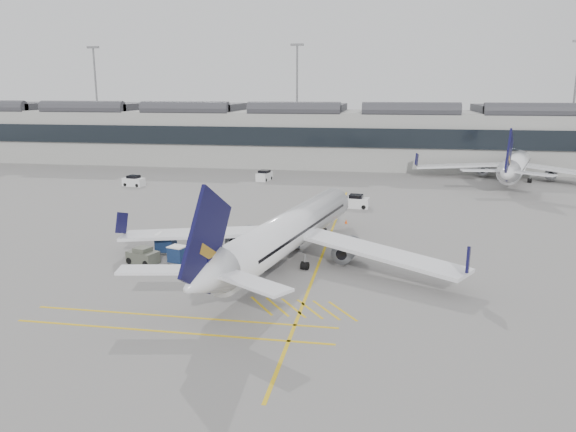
% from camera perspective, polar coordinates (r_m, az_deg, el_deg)
% --- Properties ---
extents(ground, '(220.00, 220.00, 0.00)m').
position_cam_1_polar(ground, '(50.17, -8.85, -5.52)').
color(ground, gray).
rests_on(ground, ground).
extents(terminal, '(200.00, 20.45, 12.40)m').
position_cam_1_polar(terminal, '(118.36, 2.25, 8.27)').
color(terminal, '#9E9E99').
rests_on(terminal, ground).
extents(light_masts, '(113.00, 0.60, 25.45)m').
position_cam_1_polar(light_masts, '(132.14, 2.38, 12.38)').
color(light_masts, slate).
rests_on(light_masts, ground).
extents(apron_markings, '(0.25, 60.00, 0.01)m').
position_cam_1_polar(apron_markings, '(57.49, 3.88, -2.99)').
color(apron_markings, gold).
rests_on(apron_markings, ground).
extents(airliner_main, '(32.39, 35.73, 9.61)m').
position_cam_1_polar(airliner_main, '(51.38, -0.02, -1.64)').
color(airliner_main, white).
rests_on(airliner_main, ground).
extents(airliner_far, '(32.75, 36.31, 9.95)m').
position_cam_1_polar(airliner_far, '(104.89, 22.24, 4.95)').
color(airliner_far, white).
rests_on(airliner_far, ground).
extents(belt_loader, '(4.76, 1.92, 1.91)m').
position_cam_1_polar(belt_loader, '(56.19, -3.00, -2.77)').
color(belt_loader, beige).
rests_on(belt_loader, ground).
extents(baggage_cart_a, '(2.19, 2.03, 1.85)m').
position_cam_1_polar(baggage_cart_a, '(56.04, 0.23, -2.34)').
color(baggage_cart_a, gray).
rests_on(baggage_cart_a, ground).
extents(baggage_cart_b, '(1.94, 1.62, 1.98)m').
position_cam_1_polar(baggage_cart_b, '(49.74, -3.13, -4.27)').
color(baggage_cart_b, gray).
rests_on(baggage_cart_b, ground).
extents(baggage_cart_c, '(1.94, 1.61, 2.00)m').
position_cam_1_polar(baggage_cart_c, '(55.57, -12.31, -2.69)').
color(baggage_cart_c, gray).
rests_on(baggage_cart_c, ground).
extents(baggage_cart_d, '(1.90, 1.71, 1.68)m').
position_cam_1_polar(baggage_cart_d, '(52.20, -11.16, -3.85)').
color(baggage_cart_d, gray).
rests_on(baggage_cart_d, ground).
extents(ramp_agent_a, '(0.66, 0.74, 1.70)m').
position_cam_1_polar(ramp_agent_a, '(56.63, -2.84, -2.34)').
color(ramp_agent_a, '#FF610D').
rests_on(ramp_agent_a, ground).
extents(ramp_agent_b, '(0.98, 0.93, 1.59)m').
position_cam_1_polar(ramp_agent_b, '(53.36, -1.62, -3.35)').
color(ramp_agent_b, '#ED5A0C').
rests_on(ramp_agent_b, ground).
extents(pushback_tug, '(3.10, 2.42, 1.53)m').
position_cam_1_polar(pushback_tug, '(53.12, -14.52, -3.98)').
color(pushback_tug, '#4B4E42').
rests_on(pushback_tug, ground).
extents(safety_cone_nose, '(0.36, 0.36, 0.50)m').
position_cam_1_polar(safety_cone_nose, '(66.78, 5.92, -0.56)').
color(safety_cone_nose, '#F24C0A').
rests_on(safety_cone_nose, ground).
extents(safety_cone_engine, '(0.37, 0.37, 0.51)m').
position_cam_1_polar(safety_cone_engine, '(54.99, 9.79, -3.63)').
color(safety_cone_engine, '#F24C0A').
rests_on(safety_cone_engine, ground).
extents(service_van_left, '(3.70, 2.33, 1.77)m').
position_cam_1_polar(service_van_left, '(95.12, -15.40, 3.42)').
color(service_van_left, silver).
rests_on(service_van_left, ground).
extents(service_van_mid, '(2.43, 3.81, 1.81)m').
position_cam_1_polar(service_van_mid, '(97.35, -2.42, 4.10)').
color(service_van_mid, silver).
rests_on(service_van_mid, ground).
extents(service_van_right, '(3.64, 2.11, 1.79)m').
position_cam_1_polar(service_van_right, '(75.64, 6.92, 1.44)').
color(service_van_right, silver).
rests_on(service_van_right, ground).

